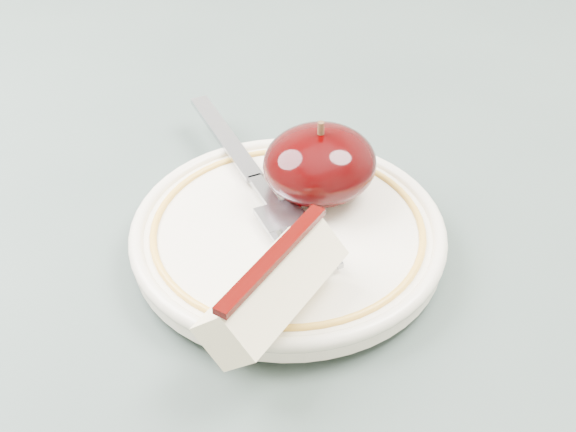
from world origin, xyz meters
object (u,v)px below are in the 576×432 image
plate (288,234)px  apple_half (320,164)px  table (325,299)px  fork (256,179)px

plate → apple_half: (0.03, 0.02, 0.03)m
table → fork: bearing=157.1°
table → plate: plate is taller
plate → apple_half: bearing=33.6°
table → plate: bearing=-147.9°
apple_half → plate: bearing=-146.4°
plate → fork: size_ratio=0.94×
plate → table: bearing=32.1°
plate → fork: (0.00, 0.05, 0.01)m
apple_half → fork: bearing=142.8°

